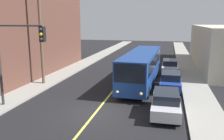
# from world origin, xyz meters

# --- Properties ---
(ground_plane) EXTENTS (120.00, 120.00, 0.00)m
(ground_plane) POSITION_xyz_m (0.00, 0.00, 0.00)
(ground_plane) COLOR black
(sidewalk_left) EXTENTS (2.50, 90.00, 0.15)m
(sidewalk_left) POSITION_xyz_m (-7.25, 10.00, 0.07)
(sidewalk_left) COLOR gray
(sidewalk_left) RESTS_ON ground
(sidewalk_right) EXTENTS (2.50, 90.00, 0.15)m
(sidewalk_right) POSITION_xyz_m (7.25, 10.00, 0.07)
(sidewalk_right) COLOR gray
(sidewalk_right) RESTS_ON ground
(lane_stripe_center) EXTENTS (0.16, 60.00, 0.01)m
(lane_stripe_center) POSITION_xyz_m (0.00, 15.00, 0.01)
(lane_stripe_center) COLOR #D8CC4C
(lane_stripe_center) RESTS_ON ground
(building_left_brick) EXTENTS (10.00, 18.60, 11.21)m
(building_left_brick) POSITION_xyz_m (-13.49, 10.59, 5.60)
(building_left_brick) COLOR brown
(building_left_brick) RESTS_ON ground
(city_bus) EXTENTS (3.05, 12.23, 3.20)m
(city_bus) POSITION_xyz_m (2.20, 8.22, 1.82)
(city_bus) COLOR navy
(city_bus) RESTS_ON ground
(parked_car_silver) EXTENTS (1.87, 4.42, 1.62)m
(parked_car_silver) POSITION_xyz_m (4.66, 0.86, 0.84)
(parked_car_silver) COLOR #B7B7BC
(parked_car_silver) RESTS_ON ground
(parked_car_blue) EXTENTS (1.89, 4.43, 1.62)m
(parked_car_blue) POSITION_xyz_m (4.99, 6.92, 0.84)
(parked_car_blue) COLOR navy
(parked_car_blue) RESTS_ON ground
(parked_car_white) EXTENTS (1.84, 4.41, 1.62)m
(parked_car_white) POSITION_xyz_m (4.93, 14.10, 0.84)
(parked_car_white) COLOR silver
(parked_car_white) RESTS_ON ground
(utility_pole_near) EXTENTS (2.40, 0.28, 10.50)m
(utility_pole_near) POSITION_xyz_m (-7.15, 5.89, 5.91)
(utility_pole_near) COLOR brown
(utility_pole_near) RESTS_ON sidewalk_left
(traffic_signal_left_corner) EXTENTS (3.75, 0.48, 6.00)m
(traffic_signal_left_corner) POSITION_xyz_m (-5.41, -0.31, 4.30)
(traffic_signal_left_corner) COLOR #2D2D33
(traffic_signal_left_corner) RESTS_ON sidewalk_left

